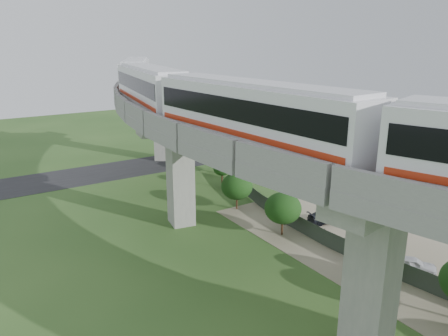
{
  "coord_description": "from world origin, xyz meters",
  "views": [
    {
      "loc": [
        -15.96,
        -22.74,
        16.1
      ],
      "look_at": [
        -0.0,
        1.87,
        7.5
      ],
      "focal_mm": 35.0,
      "sensor_mm": 36.0,
      "label": 1
    }
  ],
  "objects_px": {
    "car_white": "(413,264)",
    "car_red": "(380,220)",
    "car_dark": "(327,217)",
    "metro_train": "(223,97)"
  },
  "relations": [
    {
      "from": "car_white",
      "to": "car_red",
      "type": "xyz_separation_m",
      "value": [
        4.71,
        6.53,
        0.04
      ]
    },
    {
      "from": "car_dark",
      "to": "metro_train",
      "type": "bearing_deg",
      "value": 108.22
    },
    {
      "from": "car_red",
      "to": "metro_train",
      "type": "bearing_deg",
      "value": -121.01
    },
    {
      "from": "car_white",
      "to": "car_dark",
      "type": "bearing_deg",
      "value": 41.37
    },
    {
      "from": "metro_train",
      "to": "car_white",
      "type": "height_order",
      "value": "metro_train"
    },
    {
      "from": "car_red",
      "to": "car_dark",
      "type": "relative_size",
      "value": 0.97
    },
    {
      "from": "metro_train",
      "to": "car_white",
      "type": "xyz_separation_m",
      "value": [
        10.38,
        -9.2,
        -11.72
      ]
    },
    {
      "from": "metro_train",
      "to": "car_red",
      "type": "distance_m",
      "value": 19.27
    },
    {
      "from": "car_white",
      "to": "car_red",
      "type": "height_order",
      "value": "car_red"
    },
    {
      "from": "car_white",
      "to": "car_dark",
      "type": "distance_m",
      "value": 9.82
    }
  ]
}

